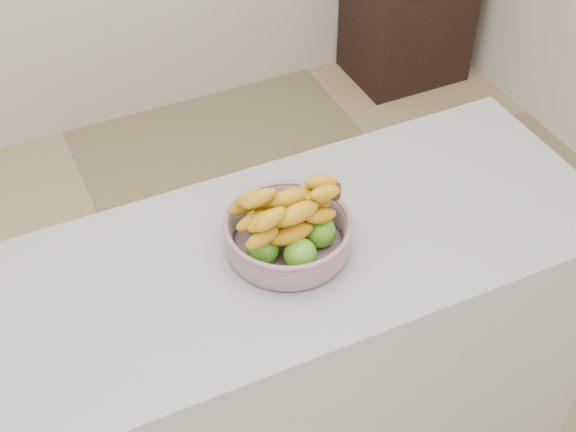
# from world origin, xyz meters

# --- Properties ---
(counter) EXTENTS (2.00, 0.60, 0.90)m
(counter) POSITION_xyz_m (0.00, 0.09, 0.45)
(counter) COLOR #9C9BA3
(counter) RESTS_ON ground
(fruit_bowl) EXTENTS (0.29, 0.29, 0.17)m
(fruit_bowl) POSITION_xyz_m (0.23, 0.08, 0.96)
(fruit_bowl) COLOR #94A1B2
(fruit_bowl) RESTS_ON counter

